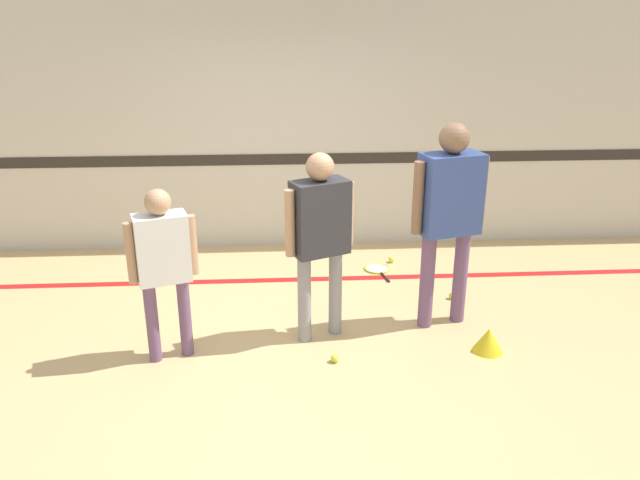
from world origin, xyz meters
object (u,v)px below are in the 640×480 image
Objects in this scene: person_instructor at (320,227)px; tennis_ball_near_instructor at (335,358)px; person_student_right at (449,204)px; training_cone at (488,340)px; tennis_ball_stray_left at (452,296)px; racket_spare_on_floor at (378,269)px; person_student_left at (163,257)px; tennis_ball_by_spare_racket at (391,260)px.

person_instructor is 24.00× the size of tennis_ball_near_instructor.
training_cone is at bearing 102.47° from person_student_right.
tennis_ball_stray_left is 0.97m from training_cone.
tennis_ball_near_instructor is (-0.99, -0.60, -1.06)m from person_student_right.
person_instructor is at bearing -154.14° from tennis_ball_stray_left.
training_cone is (0.65, -1.71, 0.09)m from racket_spare_on_floor.
person_student_left reaches higher than tennis_ball_near_instructor.
tennis_ball_by_spare_racket reaches higher than racket_spare_on_floor.
tennis_ball_by_spare_racket is at bearing -96.51° from person_student_right.
tennis_ball_near_instructor is at bearing -175.78° from training_cone.
tennis_ball_stray_left is (0.61, -0.74, 0.02)m from racket_spare_on_floor.
person_student_left is 2.66m from training_cone.
training_cone is (0.47, -1.90, 0.07)m from tennis_ball_by_spare_racket.
tennis_ball_near_instructor is 1.00× the size of tennis_ball_by_spare_racket.
person_student_left is 0.78× the size of person_student_right.
person_instructor is at bearing -6.19° from person_student_left.
racket_spare_on_floor is at bearing 110.71° from training_cone.
person_instructor reaches higher than tennis_ball_stray_left.
tennis_ball_by_spare_racket is at bearing 126.24° from racket_spare_on_floor.
training_cone is (1.25, 0.09, 0.07)m from tennis_ball_near_instructor.
person_instructor is at bearing -38.47° from racket_spare_on_floor.
person_student_left is at bearing -138.65° from tennis_ball_by_spare_racket.
person_instructor is 2.03m from tennis_ball_by_spare_racket.
racket_spare_on_floor is at bearing 22.16° from person_student_left.
person_student_left is 21.06× the size of tennis_ball_stray_left.
racket_spare_on_floor is at bearing 71.33° from tennis_ball_near_instructor.
tennis_ball_by_spare_racket is (-0.20, 1.39, -1.06)m from person_student_right.
person_student_left is 21.06× the size of tennis_ball_by_spare_racket.
person_student_right is 1.15m from training_cone.
person_student_right is 26.83× the size of tennis_ball_stray_left.
tennis_ball_stray_left is (0.43, -0.94, 0.00)m from tennis_ball_by_spare_racket.
person_student_right reaches higher than person_instructor.
person_student_left is 2.79m from tennis_ball_stray_left.
person_student_right reaches higher than tennis_ball_by_spare_racket.
tennis_ball_near_instructor is at bearing -101.34° from person_instructor.
person_student_right reaches higher than tennis_ball_near_instructor.
racket_spare_on_floor is at bearing -132.31° from tennis_ball_by_spare_racket.
racket_spare_on_floor is at bearing 129.39° from tennis_ball_stray_left.
tennis_ball_by_spare_racket is 1.96m from training_cone.
tennis_ball_near_instructor is 0.27× the size of training_cone.
person_student_right is at bearing -81.69° from tennis_ball_by_spare_racket.
racket_spare_on_floor is at bearing -87.09° from person_student_right.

